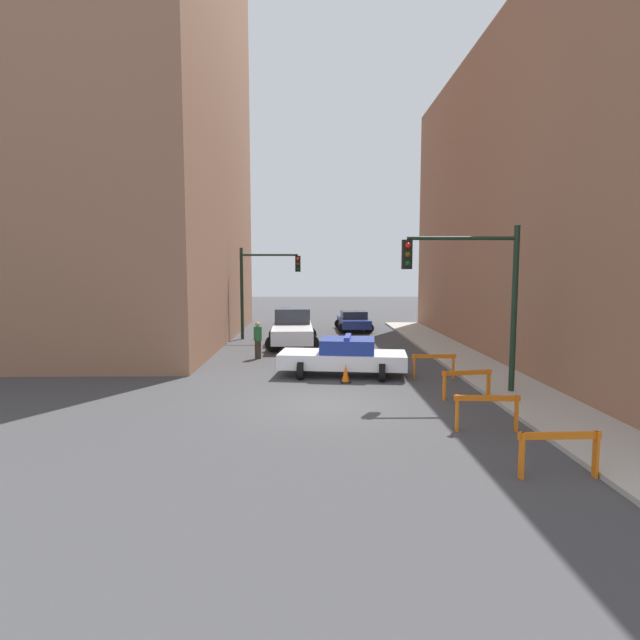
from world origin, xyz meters
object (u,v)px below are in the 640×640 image
white_truck (292,328)px  traffic_light_far (261,280)px  pedestrian_crossing (258,340)px  barrier_corner (434,362)px  parked_car_near (354,320)px  barrier_back (467,380)px  barrier_mid (487,407)px  police_car (344,356)px  traffic_light_near (478,283)px  barrier_front (559,447)px  traffic_cone (346,374)px

white_truck → traffic_light_far: bearing=124.7°
pedestrian_crossing → barrier_corner: (6.83, -4.28, -0.24)m
parked_car_near → pedestrian_crossing: pedestrian_crossing is taller
pedestrian_crossing → barrier_back: pedestrian_crossing is taller
parked_car_near → barrier_back: bearing=-85.2°
white_truck → barrier_mid: size_ratio=3.41×
barrier_corner → barrier_back: bearing=-84.2°
police_car → traffic_light_near: bearing=-119.6°
barrier_front → pedestrian_crossing: bearing=118.5°
barrier_back → traffic_cone: barrier_back is taller
traffic_light_near → white_truck: 12.44m
traffic_light_far → white_truck: size_ratio=0.95×
barrier_back → barrier_corner: size_ratio=0.99×
parked_car_near → traffic_cone: 15.17m
barrier_back → traffic_cone: size_ratio=2.42×
traffic_light_far → barrier_mid: (7.13, -16.62, -2.78)m
traffic_light_far → barrier_front: traffic_light_far is taller
parked_car_near → barrier_back: (1.97, -17.46, -0.06)m
pedestrian_crossing → traffic_cone: size_ratio=2.53×
barrier_back → traffic_cone: 4.27m
police_car → barrier_back: (3.53, -3.54, -0.11)m
white_truck → pedestrian_crossing: white_truck is taller
barrier_mid → barrier_corner: (0.16, 5.95, 0.00)m
white_truck → barrier_corner: size_ratio=3.41×
traffic_light_near → barrier_front: 7.03m
barrier_mid → barrier_corner: 5.95m
parked_car_near → barrier_back: parked_car_near is taller
traffic_light_near → barrier_mid: bearing=-104.0°
barrier_front → barrier_back: size_ratio=1.01×
parked_car_near → barrier_back: 17.57m
parked_car_near → pedestrian_crossing: size_ratio=2.62×
traffic_light_far → barrier_back: traffic_light_far is taller
traffic_light_far → police_car: size_ratio=1.06×
white_truck → barrier_back: bearing=-64.4°
barrier_corner → barrier_front: bearing=-88.5°
traffic_light_far → white_truck: bearing=-53.5°
white_truck → parked_car_near: bearing=57.9°
barrier_front → barrier_back: (0.06, 5.81, 0.00)m
police_car → barrier_corner: police_car is taller
barrier_front → barrier_back: bearing=89.4°
pedestrian_crossing → barrier_mid: bearing=121.4°
white_truck → pedestrian_crossing: size_ratio=3.29×
parked_car_near → traffic_cone: size_ratio=6.63×
barrier_back → barrier_front: bearing=-90.6°
barrier_back → barrier_mid: bearing=-98.6°
parked_car_near → barrier_corner: parked_car_near is taller
barrier_front → barrier_mid: (-0.40, 2.77, 0.00)m
barrier_mid → barrier_corner: bearing=88.4°
barrier_mid → barrier_back: (0.46, 3.04, 0.00)m
barrier_front → barrier_corner: size_ratio=1.00×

